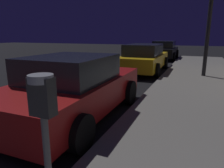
# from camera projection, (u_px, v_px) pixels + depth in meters

# --- Properties ---
(parking_meter) EXTENTS (0.19, 0.19, 1.43)m
(parking_meter) POSITION_uv_depth(u_px,v_px,m) (44.00, 119.00, 1.58)
(parking_meter) COLOR #59595B
(parking_meter) RESTS_ON sidewalk
(car_red) EXTENTS (2.12, 4.21, 1.43)m
(car_red) POSITION_uv_depth(u_px,v_px,m) (73.00, 88.00, 4.66)
(car_red) COLOR maroon
(car_red) RESTS_ON ground
(car_yellow_cab) EXTENTS (2.06, 4.58, 1.43)m
(car_yellow_cab) POSITION_uv_depth(u_px,v_px,m) (144.00, 58.00, 10.53)
(car_yellow_cab) COLOR gold
(car_yellow_cab) RESTS_ON ground
(car_black) EXTENTS (2.00, 4.27, 1.43)m
(car_black) POSITION_uv_depth(u_px,v_px,m) (164.00, 50.00, 16.31)
(car_black) COLOR black
(car_black) RESTS_ON ground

